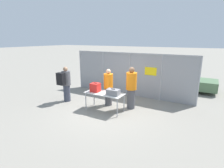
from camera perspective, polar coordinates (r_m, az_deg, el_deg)
name	(u,v)px	position (r m, az deg, el deg)	size (l,w,h in m)	color
ground_plane	(108,109)	(7.73, -1.47, -8.24)	(120.00, 120.00, 0.00)	gray
fence_section	(130,74)	(9.35, 5.84, 3.41)	(6.74, 0.07, 2.30)	#9EA0A5
inspection_table	(105,94)	(7.33, -2.44, -3.43)	(1.65, 0.73, 0.80)	silver
suitcase_red	(95,87)	(7.47, -5.45, -1.13)	(0.37, 0.34, 0.39)	red
suitcase_grey	(113,92)	(6.99, 0.35, -2.69)	(0.52, 0.35, 0.27)	slate
traveler_hooded	(65,83)	(8.69, -14.99, 0.39)	(0.42, 0.66, 1.71)	#383D4C
security_worker_near	(108,87)	(7.93, -1.19, -0.93)	(0.42, 0.42, 1.69)	#4C4C51
security_worker_far	(131,88)	(7.58, 6.32, -1.15)	(0.46, 0.46, 1.84)	#4C4C51
utility_trailer	(188,83)	(11.36, 23.68, 0.22)	(3.81, 2.24, 0.71)	#4C6B47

